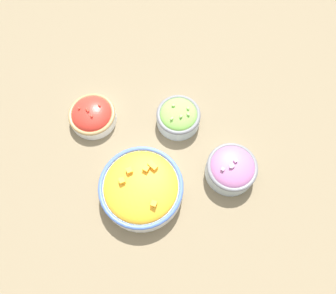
{
  "coord_description": "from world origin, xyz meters",
  "views": [
    {
      "loc": [
        -0.03,
        -0.33,
        0.88
      ],
      "look_at": [
        0.0,
        0.0,
        0.03
      ],
      "focal_mm": 35.0,
      "sensor_mm": 36.0,
      "label": 1
    }
  ],
  "objects": [
    {
      "name": "bowl_squash",
      "position": [
        -0.08,
        -0.11,
        0.04
      ],
      "size": [
        0.22,
        0.22,
        0.09
      ],
      "color": "white",
      "rests_on": "ground_plane"
    },
    {
      "name": "ground_plane",
      "position": [
        0.0,
        0.0,
        0.0
      ],
      "size": [
        3.0,
        3.0,
        0.0
      ],
      "primitive_type": "plane",
      "color": "#75664C"
    },
    {
      "name": "bowl_lettuce",
      "position": [
        0.04,
        0.09,
        0.03
      ],
      "size": [
        0.13,
        0.13,
        0.07
      ],
      "color": "#B2C1CC",
      "rests_on": "ground_plane"
    },
    {
      "name": "bowl_cherry_tomatoes",
      "position": [
        -0.21,
        0.12,
        0.03
      ],
      "size": [
        0.14,
        0.14,
        0.07
      ],
      "color": "white",
      "rests_on": "ground_plane"
    },
    {
      "name": "bowl_red_onion",
      "position": [
        0.17,
        -0.08,
        0.04
      ],
      "size": [
        0.14,
        0.14,
        0.08
      ],
      "color": "#B2C1CC",
      "rests_on": "ground_plane"
    }
  ]
}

